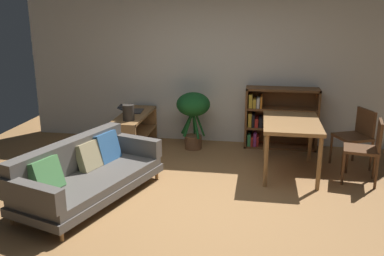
{
  "coord_description": "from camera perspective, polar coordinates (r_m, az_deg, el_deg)",
  "views": [
    {
      "loc": [
        0.67,
        -4.4,
        2.28
      ],
      "look_at": [
        -0.15,
        0.59,
        0.82
      ],
      "focal_mm": 39.09,
      "sensor_mm": 36.0,
      "label": 1
    }
  ],
  "objects": [
    {
      "name": "ground_plane",
      "position": [
        5.0,
        0.58,
        -11.01
      ],
      "size": [
        8.16,
        8.16,
        0.0
      ],
      "primitive_type": "plane",
      "color": "#9E7042"
    },
    {
      "name": "media_console",
      "position": [
        6.94,
        -7.84,
        -0.64
      ],
      "size": [
        0.43,
        1.3,
        0.61
      ],
      "color": "olive",
      "rests_on": "ground_plane"
    },
    {
      "name": "desk_speaker",
      "position": [
        6.47,
        -8.67,
        2.1
      ],
      "size": [
        0.18,
        0.18,
        0.24
      ],
      "color": "#2D2823",
      "rests_on": "media_console"
    },
    {
      "name": "potted_floor_plant",
      "position": [
        6.85,
        0.16,
        2.49
      ],
      "size": [
        0.55,
        0.55,
        0.95
      ],
      "color": "brown",
      "rests_on": "ground_plane"
    },
    {
      "name": "dining_table",
      "position": [
        5.95,
        13.4,
        0.07
      ],
      "size": [
        0.77,
        1.15,
        0.77
      ],
      "color": "olive",
      "rests_on": "ground_plane"
    },
    {
      "name": "bookshelf",
      "position": [
        7.14,
        11.41,
        1.34
      ],
      "size": [
        1.19,
        0.34,
        1.02
      ],
      "color": "brown",
      "rests_on": "ground_plane"
    },
    {
      "name": "dining_chair_near",
      "position": [
        6.56,
        21.57,
        -0.78
      ],
      "size": [
        0.57,
        0.58,
        0.86
      ],
      "color": "#56351E",
      "rests_on": "ground_plane"
    },
    {
      "name": "fabric_couch",
      "position": [
        5.31,
        -14.34,
        -5.94
      ],
      "size": [
        1.42,
        2.12,
        0.71
      ],
      "color": "olive",
      "rests_on": "ground_plane"
    },
    {
      "name": "open_laptop",
      "position": [
        7.03,
        -8.21,
        2.43
      ],
      "size": [
        0.42,
        0.36,
        0.1
      ],
      "color": "#333338",
      "rests_on": "media_console"
    },
    {
      "name": "back_wall_panel",
      "position": [
        7.19,
        3.93,
        8.65
      ],
      "size": [
        6.8,
        0.1,
        2.7
      ],
      "primitive_type": "cube",
      "color": "silver",
      "rests_on": "ground_plane"
    },
    {
      "name": "dining_chair_far",
      "position": [
        6.0,
        22.78,
        -2.46
      ],
      "size": [
        0.5,
        0.47,
        0.87
      ],
      "color": "#56351E",
      "rests_on": "ground_plane"
    }
  ]
}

